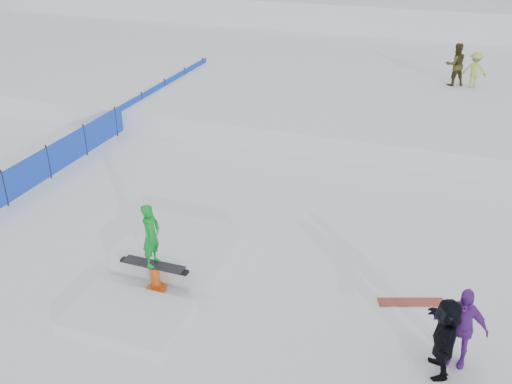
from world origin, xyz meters
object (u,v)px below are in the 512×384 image
(walker_olive, at_px, (455,64))
(spectator_purple, at_px, (461,326))
(walker_ygreen, at_px, (475,70))
(spectator_dark, at_px, (444,337))
(safety_fence, at_px, (116,121))
(jib_rail_feature, at_px, (168,264))

(walker_olive, distance_m, spectator_purple, 15.83)
(walker_ygreen, bearing_deg, spectator_dark, 94.77)
(safety_fence, height_order, spectator_dark, spectator_dark)
(jib_rail_feature, bearing_deg, walker_ygreen, 67.58)
(safety_fence, xyz_separation_m, walker_olive, (11.23, 7.94, 1.12))
(spectator_purple, xyz_separation_m, jib_rail_feature, (-6.26, 0.66, -0.51))
(safety_fence, bearing_deg, walker_ygreen, 33.18)
(spectator_purple, xyz_separation_m, spectator_dark, (-0.26, -0.36, -0.03))
(walker_olive, relative_size, spectator_dark, 1.10)
(walker_ygreen, bearing_deg, jib_rail_feature, 73.08)
(jib_rail_feature, bearing_deg, spectator_dark, -9.62)
(spectator_purple, bearing_deg, jib_rail_feature, -176.40)
(jib_rail_feature, bearing_deg, safety_fence, 128.87)
(spectator_dark, bearing_deg, walker_ygreen, 170.06)
(spectator_dark, relative_size, jib_rail_feature, 0.36)
(walker_olive, bearing_deg, jib_rail_feature, 43.70)
(safety_fence, height_order, walker_olive, walker_olive)
(walker_olive, distance_m, walker_ygreen, 0.79)
(walker_olive, xyz_separation_m, jib_rail_feature, (-5.43, -15.13, -1.36))
(walker_ygreen, bearing_deg, safety_fence, 38.68)
(spectator_purple, bearing_deg, walker_ygreen, 99.79)
(safety_fence, xyz_separation_m, spectator_dark, (11.80, -8.21, 0.24))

